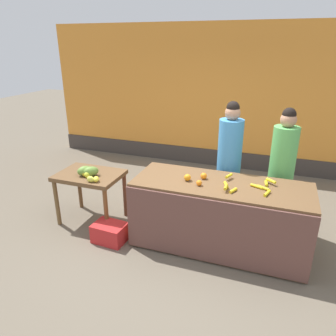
{
  "coord_description": "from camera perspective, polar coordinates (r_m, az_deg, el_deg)",
  "views": [
    {
      "loc": [
        1.12,
        -3.64,
        2.55
      ],
      "look_at": [
        -0.23,
        0.15,
        0.96
      ],
      "focal_mm": 33.92,
      "sensor_mm": 36.0,
      "label": 1
    }
  ],
  "objects": [
    {
      "name": "banana_bunch_pile",
      "position": [
        3.98,
        14.35,
        -3.07
      ],
      "size": [
        0.63,
        0.5,
        0.07
      ],
      "color": "gold",
      "rests_on": "fruit_stall_counter"
    },
    {
      "name": "vendor_woman_green_shirt",
      "position": [
        4.65,
        19.67,
        -0.58
      ],
      "size": [
        0.34,
        0.34,
        1.78
      ],
      "color": "#33333D",
      "rests_on": "ground"
    },
    {
      "name": "mango_papaya_pile",
      "position": [
        4.65,
        -14.13,
        -0.77
      ],
      "size": [
        0.45,
        0.35,
        0.14
      ],
      "color": "yellow",
      "rests_on": "side_table_wooden"
    },
    {
      "name": "ground_plane",
      "position": [
        4.58,
        2.18,
        -12.24
      ],
      "size": [
        24.0,
        24.0,
        0.0
      ],
      "primitive_type": "plane",
      "color": "#665B4C"
    },
    {
      "name": "orange_pile",
      "position": [
        4.05,
        5.0,
        -1.82
      ],
      "size": [
        0.27,
        0.3,
        0.09
      ],
      "color": "orange",
      "rests_on": "fruit_stall_counter"
    },
    {
      "name": "vendor_woman_blue_shirt",
      "position": [
        4.65,
        10.87,
        0.65
      ],
      "size": [
        0.34,
        0.34,
        1.83
      ],
      "color": "#33333D",
      "rests_on": "ground"
    },
    {
      "name": "produce_sack",
      "position": [
        5.36,
        -2.03,
        -3.54
      ],
      "size": [
        0.45,
        0.47,
        0.55
      ],
      "primitive_type": "ellipsoid",
      "rotation": [
        0.0,
        0.0,
        0.98
      ],
      "color": "tan",
      "rests_on": "ground"
    },
    {
      "name": "produce_crate",
      "position": [
        4.5,
        -10.41,
        -11.34
      ],
      "size": [
        0.46,
        0.35,
        0.26
      ],
      "primitive_type": "cube",
      "rotation": [
        0.0,
        0.0,
        -0.06
      ],
      "color": "red",
      "rests_on": "ground"
    },
    {
      "name": "market_wall_back",
      "position": [
        6.88,
        10.27,
        11.99
      ],
      "size": [
        7.92,
        0.23,
        2.95
      ],
      "color": "orange",
      "rests_on": "ground"
    },
    {
      "name": "side_table_wooden",
      "position": [
        4.82,
        -13.84,
        -2.2
      ],
      "size": [
        0.92,
        0.67,
        0.77
      ],
      "color": "brown",
      "rests_on": "ground"
    },
    {
      "name": "fruit_stall_counter",
      "position": [
        4.23,
        9.2,
        -8.44
      ],
      "size": [
        2.23,
        0.87,
        0.91
      ],
      "color": "brown",
      "rests_on": "ground"
    }
  ]
}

